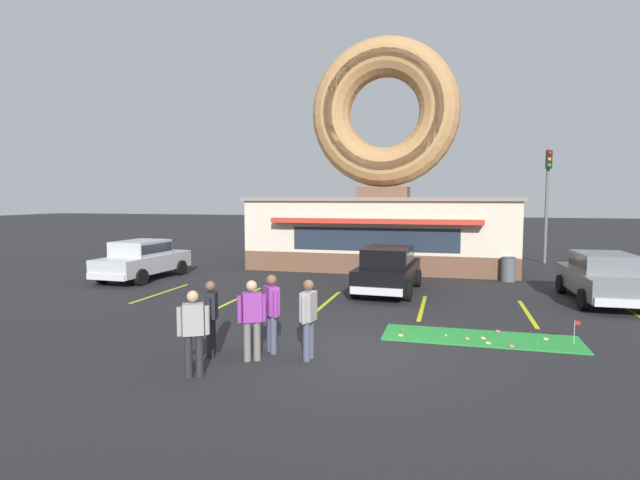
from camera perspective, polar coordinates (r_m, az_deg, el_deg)
The scene contains 28 objects.
ground_plane at distance 11.00m, azimuth 3.83°, elevation -12.86°, with size 160.00×160.00×0.00m, color #232326.
donut_shop_building at distance 24.45m, azimuth 7.27°, elevation 5.75°, with size 12.30×6.75×10.96m.
putting_mat at distance 12.67m, azimuth 17.82°, elevation -10.62°, with size 4.55×1.45×0.03m, color green.
mini_donut_near_left at distance 12.12m, azimuth 21.05°, elevation -11.25°, with size 0.13×0.13×0.04m, color #D8667F.
mini_donut_near_right at distance 12.55m, azimuth 18.13°, elevation -10.61°, with size 0.13×0.13×0.04m, color #E5C666.
mini_donut_mid_left at distance 12.18m, azimuth 18.65°, elevation -11.10°, with size 0.13×0.13×0.04m, color #E5C666.
mini_donut_mid_centre at distance 12.40m, azimuth 16.47°, elevation -10.76°, with size 0.13×0.13×0.04m, color #D17F47.
mini_donut_mid_right at distance 12.84m, azimuth 9.48°, elevation -10.09°, with size 0.13×0.13×0.04m, color brown.
mini_donut_far_left at distance 12.34m, azimuth 9.20°, elevation -10.70°, with size 0.13×0.13×0.04m, color #E5C666.
mini_donut_far_centre at distance 13.29m, azimuth 19.65°, elevation -9.79°, with size 0.13×0.13×0.04m, color #D8667F.
mini_donut_far_right at distance 13.01m, azimuth 24.38°, elevation -10.26°, with size 0.13×0.13×0.04m, color #E5C666.
golf_ball at distance 12.53m, azimuth 14.20°, elevation -10.53°, with size 0.04×0.04×0.04m, color white.
putting_flag_pin at distance 12.79m, azimuth 27.24°, elevation -8.81°, with size 0.13×0.01×0.55m.
car_grey at distance 18.29m, azimuth 29.57°, elevation -3.54°, with size 2.08×4.61×1.60m.
car_black at distance 17.81m, azimuth 7.79°, elevation -3.16°, with size 2.14×4.64×1.60m.
car_silver at distance 21.72m, azimuth -19.62°, elevation -1.96°, with size 2.10×4.62×1.60m.
pedestrian_blue_sweater_man at distance 10.37m, azimuth -1.33°, elevation -8.63°, with size 0.28×0.59×1.67m.
pedestrian_hooded_kid at distance 10.39m, azimuth -7.79°, elevation -8.64°, with size 0.52×0.40×1.67m.
pedestrian_leather_jacket_man at distance 9.69m, azimuth -14.27°, elevation -9.87°, with size 0.54×0.39×1.63m.
pedestrian_clipboard_woman at distance 10.86m, azimuth -12.36°, elevation -8.35°, with size 0.34×0.58×1.61m.
pedestrian_beanie_man at distance 10.88m, azimuth -5.56°, elevation -7.90°, with size 0.43×0.48×1.70m.
trash_bin at distance 21.35m, azimuth 20.72°, elevation -3.12°, with size 0.57×0.57×0.97m.
traffic_light_pole at distance 27.78m, azimuth 24.55°, elevation 5.18°, with size 0.28×0.47×5.80m.
parking_stripe_far_left at distance 18.46m, azimuth -17.68°, elevation -5.80°, with size 0.12×3.60×0.01m, color yellow.
parking_stripe_left at distance 17.06m, azimuth -9.09°, elevation -6.50°, with size 0.12×3.60×0.01m, color yellow.
parking_stripe_mid_left at distance 16.10m, azimuth 0.80°, elevation -7.12°, with size 0.12×3.60×0.01m, color yellow.
parking_stripe_centre at distance 15.67m, azimuth 11.60°, elevation -7.55°, with size 0.12×3.60×0.01m, color yellow.
parking_stripe_mid_right at distance 15.80m, azimuth 22.63°, elevation -7.72°, with size 0.12×3.60×0.01m, color yellow.
Camera 1 is at (1.97, -10.29, 3.34)m, focal length 28.00 mm.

